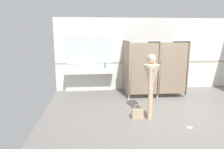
# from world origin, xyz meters

# --- Properties ---
(ground_plane) EXTENTS (7.07, 5.99, 0.10)m
(ground_plane) POSITION_xyz_m (0.00, 0.00, -0.05)
(ground_plane) COLOR gray
(wall_back) EXTENTS (7.07, 0.12, 2.74)m
(wall_back) POSITION_xyz_m (0.00, 2.75, 1.37)
(wall_back) COLOR silver
(wall_back) RESTS_ON ground_plane
(wall_back_tile_band) EXTENTS (7.07, 0.01, 0.06)m
(wall_back_tile_band) POSITION_xyz_m (0.00, 2.69, 1.05)
(wall_back_tile_band) COLOR #9E937F
(wall_back_tile_band) RESTS_ON wall_back
(vanity_counter) EXTENTS (1.82, 0.57, 0.99)m
(vanity_counter) POSITION_xyz_m (-2.27, 2.48, 0.64)
(vanity_counter) COLOR silver
(vanity_counter) RESTS_ON ground_plane
(mirror_panel) EXTENTS (1.72, 0.02, 1.00)m
(mirror_panel) POSITION_xyz_m (-2.27, 2.68, 1.53)
(mirror_panel) COLOR silver
(mirror_panel) RESTS_ON wall_back
(bathroom_stalls) EXTENTS (2.04, 1.33, 1.96)m
(bathroom_stalls) POSITION_xyz_m (0.03, 1.81, 1.03)
(bathroom_stalls) COLOR #84705B
(bathroom_stalls) RESTS_ON ground_plane
(person_standing) EXTENTS (0.52, 0.55, 1.68)m
(person_standing) POSITION_xyz_m (-0.67, -0.13, 1.07)
(person_standing) COLOR #DBAD89
(person_standing) RESTS_ON ground_plane
(handbag) EXTENTS (0.29, 0.15, 0.39)m
(handbag) POSITION_xyz_m (-1.00, -0.14, 0.13)
(handbag) COLOR tan
(handbag) RESTS_ON ground_plane
(soap_dispenser) EXTENTS (0.07, 0.07, 0.21)m
(soap_dispenser) POSITION_xyz_m (-1.66, 2.56, 0.97)
(soap_dispenser) COLOR teal
(soap_dispenser) RESTS_ON vanity_counter
(floor_drain_cover) EXTENTS (0.14, 0.14, 0.01)m
(floor_drain_cover) POSITION_xyz_m (0.11, -0.77, 0.00)
(floor_drain_cover) COLOR #B7BABF
(floor_drain_cover) RESTS_ON ground_plane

